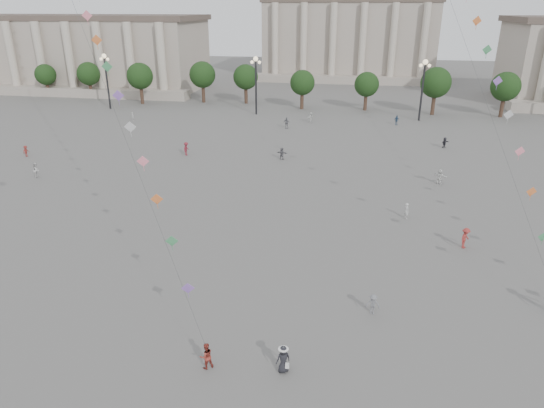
# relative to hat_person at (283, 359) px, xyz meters

# --- Properties ---
(ground) EXTENTS (360.00, 360.00, 0.00)m
(ground) POSITION_rel_hat_person_xyz_m (-1.20, -1.60, -0.88)
(ground) COLOR #5D5A57
(ground) RESTS_ON ground
(hall_west) EXTENTS (84.00, 26.22, 17.20)m
(hall_west) POSITION_rel_hat_person_xyz_m (-76.20, 92.29, 7.54)
(hall_west) COLOR #A39789
(hall_west) RESTS_ON ground
(hall_central) EXTENTS (48.30, 34.30, 35.50)m
(hall_central) POSITION_rel_hat_person_xyz_m (-1.20, 127.62, 13.35)
(hall_central) COLOR #A39789
(hall_central) RESTS_ON ground
(tree_row) EXTENTS (137.12, 5.12, 8.00)m
(tree_row) POSITION_rel_hat_person_xyz_m (-1.20, 76.40, 4.51)
(tree_row) COLOR #37251B
(tree_row) RESTS_ON ground
(lamp_post_far_west) EXTENTS (2.00, 0.90, 10.65)m
(lamp_post_far_west) POSITION_rel_hat_person_xyz_m (-46.20, 68.40, 6.47)
(lamp_post_far_west) COLOR #262628
(lamp_post_far_west) RESTS_ON ground
(lamp_post_mid_west) EXTENTS (2.00, 0.90, 10.65)m
(lamp_post_mid_west) POSITION_rel_hat_person_xyz_m (-16.20, 68.40, 6.47)
(lamp_post_mid_west) COLOR #262628
(lamp_post_mid_west) RESTS_ON ground
(lamp_post_mid_east) EXTENTS (2.00, 0.90, 10.65)m
(lamp_post_mid_east) POSITION_rel_hat_person_xyz_m (13.80, 68.40, 6.47)
(lamp_post_mid_east) COLOR #262628
(lamp_post_mid_east) RESTS_ON ground
(person_crowd_0) EXTENTS (1.06, 0.78, 1.68)m
(person_crowd_0) POSITION_rel_hat_person_xyz_m (9.59, 64.07, -0.04)
(person_crowd_0) COLOR #324F71
(person_crowd_0) RESTS_ON ground
(person_crowd_1) EXTENTS (0.96, 1.07, 1.81)m
(person_crowd_1) POSITION_rel_hat_person_xyz_m (-34.57, 27.80, 0.02)
(person_crowd_1) COLOR #BCBBB8
(person_crowd_1) RESTS_ON ground
(person_crowd_2) EXTENTS (0.74, 1.07, 1.52)m
(person_crowd_2) POSITION_rel_hat_person_xyz_m (-41.42, 35.42, -0.12)
(person_crowd_2) COLOR maroon
(person_crowd_2) RESTS_ON ground
(person_crowd_4) EXTENTS (1.17, 1.79, 1.85)m
(person_crowd_4) POSITION_rel_hat_person_xyz_m (-5.27, 63.23, 0.04)
(person_crowd_4) COLOR silver
(person_crowd_4) RESTS_ON ground
(person_crowd_6) EXTENTS (0.99, 0.62, 1.48)m
(person_crowd_6) POSITION_rel_hat_person_xyz_m (5.02, 6.58, -0.15)
(person_crowd_6) COLOR slate
(person_crowd_6) RESTS_ON ground
(person_crowd_7) EXTENTS (1.65, 1.34, 1.76)m
(person_crowd_7) POSITION_rel_hat_person_xyz_m (12.88, 34.14, -0.00)
(person_crowd_7) COLOR silver
(person_crowd_7) RESTS_ON ground
(person_crowd_8) EXTENTS (1.22, 1.37, 1.84)m
(person_crowd_8) POSITION_rel_hat_person_xyz_m (12.82, 17.73, 0.04)
(person_crowd_8) COLOR maroon
(person_crowd_8) RESTS_ON ground
(person_crowd_9) EXTENTS (1.33, 1.34, 1.54)m
(person_crowd_9) POSITION_rel_hat_person_xyz_m (15.70, 50.36, -0.11)
(person_crowd_9) COLOR black
(person_crowd_9) RESTS_ON ground
(person_crowd_10) EXTENTS (0.63, 0.67, 1.54)m
(person_crowd_10) POSITION_rel_hat_person_xyz_m (-36.85, 58.87, -0.11)
(person_crowd_10) COLOR #B0B0AB
(person_crowd_10) RESTS_ON ground
(person_crowd_12) EXTENTS (1.58, 0.78, 1.63)m
(person_crowd_12) POSITION_rel_hat_person_xyz_m (-6.67, 40.34, -0.07)
(person_crowd_12) COLOR #5B5A5E
(person_crowd_12) RESTS_ON ground
(person_crowd_13) EXTENTS (0.58, 0.68, 1.58)m
(person_crowd_13) POSITION_rel_hat_person_xyz_m (8.39, 23.26, -0.09)
(person_crowd_13) COLOR beige
(person_crowd_13) RESTS_ON ground
(person_crowd_16) EXTENTS (1.13, 0.52, 1.89)m
(person_crowd_16) POSITION_rel_hat_person_xyz_m (-8.79, 58.16, 0.06)
(person_crowd_16) COLOR slate
(person_crowd_16) RESTS_ON ground
(person_crowd_17) EXTENTS (0.81, 1.26, 1.85)m
(person_crowd_17) POSITION_rel_hat_person_xyz_m (-19.98, 39.94, 0.04)
(person_crowd_17) COLOR maroon
(person_crowd_17) RESTS_ON ground
(kite_flyer_0) EXTENTS (1.00, 0.97, 1.63)m
(kite_flyer_0) POSITION_rel_hat_person_xyz_m (-4.36, -0.48, -0.07)
(kite_flyer_0) COLOR maroon
(kite_flyer_0) RESTS_ON ground
(hat_person) EXTENTS (0.98, 0.88, 1.69)m
(hat_person) POSITION_rel_hat_person_xyz_m (0.00, 0.00, 0.00)
(hat_person) COLOR black
(hat_person) RESTS_ON ground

